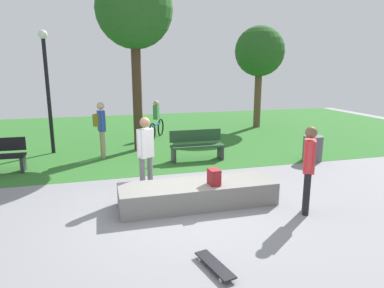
% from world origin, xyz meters
% --- Properties ---
extents(ground_plane, '(28.00, 28.00, 0.00)m').
position_xyz_m(ground_plane, '(0.00, 0.00, 0.00)').
color(ground_plane, gray).
extents(grass_lawn, '(26.60, 11.75, 0.01)m').
position_xyz_m(grass_lawn, '(0.00, 8.13, 0.00)').
color(grass_lawn, '#2D6B28').
rests_on(grass_lawn, ground_plane).
extents(concrete_ledge, '(3.19, 0.93, 0.46)m').
position_xyz_m(concrete_ledge, '(0.37, 0.12, 0.23)').
color(concrete_ledge, gray).
rests_on(concrete_ledge, ground_plane).
extents(backpack_on_ledge, '(0.22, 0.29, 0.32)m').
position_xyz_m(backpack_on_ledge, '(0.66, -0.04, 0.62)').
color(backpack_on_ledge, maroon).
rests_on(backpack_on_ledge, concrete_ledge).
extents(skater_performing_trick, '(0.34, 0.38, 1.70)m').
position_xyz_m(skater_performing_trick, '(2.27, -0.81, 0.99)').
color(skater_performing_trick, black).
rests_on(skater_performing_trick, ground_plane).
extents(skater_watching, '(0.38, 0.34, 1.72)m').
position_xyz_m(skater_watching, '(-0.55, 1.04, 1.01)').
color(skater_watching, slate).
rests_on(skater_watching, ground_plane).
extents(skateboard_by_ledge, '(0.38, 0.82, 0.08)m').
position_xyz_m(skateboard_by_ledge, '(-0.05, -2.15, 0.06)').
color(skateboard_by_ledge, black).
rests_on(skateboard_by_ledge, ground_plane).
extents(park_bench_near_path, '(1.60, 0.47, 0.91)m').
position_xyz_m(park_bench_near_path, '(1.30, 3.44, 0.48)').
color(park_bench_near_path, '#1E4223').
rests_on(park_bench_near_path, ground_plane).
extents(tree_slender_maple, '(2.23, 2.23, 4.57)m').
position_xyz_m(tree_slender_maple, '(5.64, 8.32, 3.40)').
color(tree_slender_maple, brown).
rests_on(tree_slender_maple, grass_lawn).
extents(tree_broad_elm, '(2.43, 2.43, 5.75)m').
position_xyz_m(tree_broad_elm, '(-0.23, 5.25, 4.46)').
color(tree_broad_elm, '#42301E').
rests_on(tree_broad_elm, grass_lawn).
extents(lamp_post, '(0.28, 0.28, 3.87)m').
position_xyz_m(lamp_post, '(-3.01, 5.52, 2.38)').
color(lamp_post, black).
rests_on(lamp_post, ground_plane).
extents(trash_bin, '(0.57, 0.57, 0.76)m').
position_xyz_m(trash_bin, '(4.64, 2.46, 0.38)').
color(trash_bin, '#4C4C51').
rests_on(trash_bin, ground_plane).
extents(pedestrian_with_backpack, '(0.38, 0.43, 1.72)m').
position_xyz_m(pedestrian_with_backpack, '(-1.46, 4.50, 1.04)').
color(pedestrian_with_backpack, tan).
rests_on(pedestrian_with_backpack, ground_plane).
extents(cyclist_on_bicycle, '(0.88, 1.65, 1.52)m').
position_xyz_m(cyclist_on_bicycle, '(0.68, 7.04, 0.63)').
color(cyclist_on_bicycle, black).
rests_on(cyclist_on_bicycle, ground_plane).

